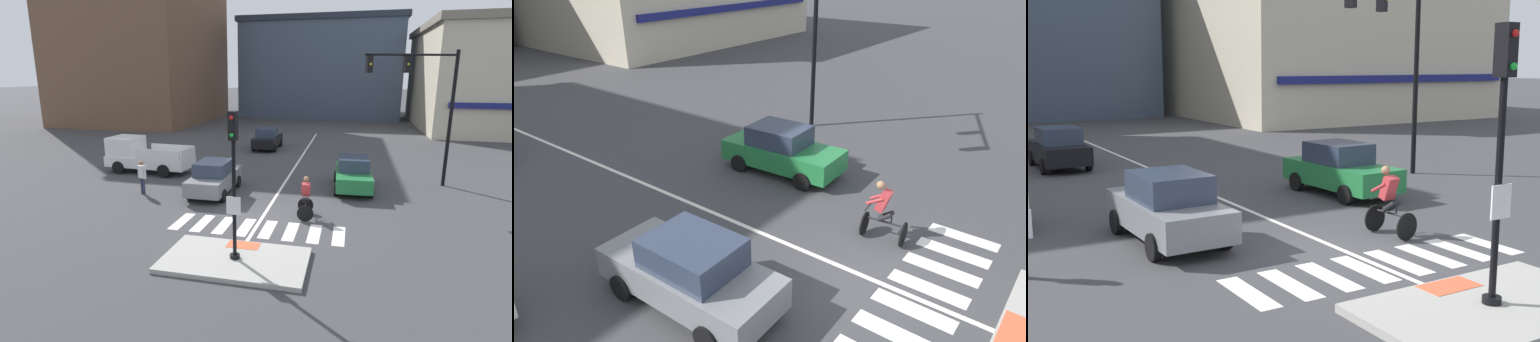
# 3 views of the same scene
# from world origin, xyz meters

# --- Properties ---
(ground_plane) EXTENTS (300.00, 300.00, 0.00)m
(ground_plane) POSITION_xyz_m (0.00, 0.00, 0.00)
(ground_plane) COLOR #3D3D3F
(traffic_island) EXTENTS (4.52, 2.61, 0.15)m
(traffic_island) POSITION_xyz_m (0.00, -3.92, 0.07)
(traffic_island) COLOR #A3A099
(traffic_island) RESTS_ON ground
(tactile_pad_front) EXTENTS (1.10, 0.60, 0.01)m
(tactile_pad_front) POSITION_xyz_m (0.00, -2.96, 0.15)
(tactile_pad_front) COLOR #DB5B38
(tactile_pad_front) RESTS_ON traffic_island
(signal_pole) EXTENTS (0.44, 0.38, 4.56)m
(signal_pole) POSITION_xyz_m (0.00, -3.93, 2.90)
(signal_pole) COLOR black
(signal_pole) RESTS_ON traffic_island
(crosswalk_stripe_a) EXTENTS (0.44, 1.80, 0.01)m
(crosswalk_stripe_a) POSITION_xyz_m (-3.08, -1.07, 0.00)
(crosswalk_stripe_a) COLOR silver
(crosswalk_stripe_a) RESTS_ON ground
(crosswalk_stripe_b) EXTENTS (0.44, 1.80, 0.01)m
(crosswalk_stripe_b) POSITION_xyz_m (-2.20, -1.07, 0.00)
(crosswalk_stripe_b) COLOR silver
(crosswalk_stripe_b) RESTS_ON ground
(crosswalk_stripe_c) EXTENTS (0.44, 1.80, 0.01)m
(crosswalk_stripe_c) POSITION_xyz_m (-1.32, -1.07, 0.00)
(crosswalk_stripe_c) COLOR silver
(crosswalk_stripe_c) RESTS_ON ground
(crosswalk_stripe_d) EXTENTS (0.44, 1.80, 0.01)m
(crosswalk_stripe_d) POSITION_xyz_m (-0.44, -1.07, 0.00)
(crosswalk_stripe_d) COLOR silver
(crosswalk_stripe_d) RESTS_ON ground
(crosswalk_stripe_e) EXTENTS (0.44, 1.80, 0.01)m
(crosswalk_stripe_e) POSITION_xyz_m (0.44, -1.07, 0.00)
(crosswalk_stripe_e) COLOR silver
(crosswalk_stripe_e) RESTS_ON ground
(crosswalk_stripe_f) EXTENTS (0.44, 1.80, 0.01)m
(crosswalk_stripe_f) POSITION_xyz_m (1.32, -1.07, 0.00)
(crosswalk_stripe_f) COLOR silver
(crosswalk_stripe_f) RESTS_ON ground
(crosswalk_stripe_g) EXTENTS (0.44, 1.80, 0.01)m
(crosswalk_stripe_g) POSITION_xyz_m (2.20, -1.07, 0.00)
(crosswalk_stripe_g) COLOR silver
(crosswalk_stripe_g) RESTS_ON ground
(crosswalk_stripe_h) EXTENTS (0.44, 1.80, 0.01)m
(crosswalk_stripe_h) POSITION_xyz_m (3.08, -1.07, 0.00)
(crosswalk_stripe_h) COLOR silver
(crosswalk_stripe_h) RESTS_ON ground
(lane_centre_line) EXTENTS (0.14, 28.00, 0.01)m
(lane_centre_line) POSITION_xyz_m (-0.05, 10.00, 0.00)
(lane_centre_line) COLOR silver
(lane_centre_line) RESTS_ON ground
(traffic_light_mast) EXTENTS (4.53, 1.86, 6.89)m
(traffic_light_mast) POSITION_xyz_m (6.81, 6.52, 4.76)
(traffic_light_mast) COLOR black
(traffic_light_mast) RESTS_ON ground
(building_corner_left) EXTENTS (21.20, 16.16, 12.97)m
(building_corner_left) POSITION_xyz_m (-1.34, 43.93, 6.51)
(building_corner_left) COLOR #3D4C60
(building_corner_left) RESTS_ON ground
(building_corner_right) EXTENTS (15.81, 19.06, 21.55)m
(building_corner_right) POSITION_xyz_m (-21.88, 30.42, 10.80)
(building_corner_right) COLOR brown
(building_corner_right) RESTS_ON ground
(car_grey_westbound_near) EXTENTS (1.90, 4.13, 1.64)m
(car_grey_westbound_near) POSITION_xyz_m (-3.10, 2.86, 0.81)
(car_grey_westbound_near) COLOR slate
(car_grey_westbound_near) RESTS_ON ground
(car_green_eastbound_mid) EXTENTS (1.99, 4.18, 1.64)m
(car_green_eastbound_mid) POSITION_xyz_m (3.51, 5.26, 0.81)
(car_green_eastbound_mid) COLOR #237A3D
(car_green_eastbound_mid) RESTS_ON ground
(car_black_westbound_distant) EXTENTS (1.85, 4.10, 1.64)m
(car_black_westbound_distant) POSITION_xyz_m (-3.08, 15.09, 0.81)
(car_black_westbound_distant) COLOR black
(car_black_westbound_distant) RESTS_ON ground
(pickup_truck_white_cross_left) EXTENTS (5.19, 2.25, 2.08)m
(pickup_truck_white_cross_left) POSITION_xyz_m (-8.78, 6.02, 0.98)
(pickup_truck_white_cross_left) COLOR white
(pickup_truck_white_cross_left) RESTS_ON ground
(cyclist) EXTENTS (0.77, 1.15, 1.68)m
(cyclist) POSITION_xyz_m (1.65, 0.68, 0.87)
(cyclist) COLOR black
(cyclist) RESTS_ON ground
(pedestrian_at_curb_left) EXTENTS (0.51, 0.35, 1.67)m
(pedestrian_at_curb_left) POSITION_xyz_m (-6.48, 1.90, 0.98)
(pedestrian_at_curb_left) COLOR #2D334C
(pedestrian_at_curb_left) RESTS_ON ground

